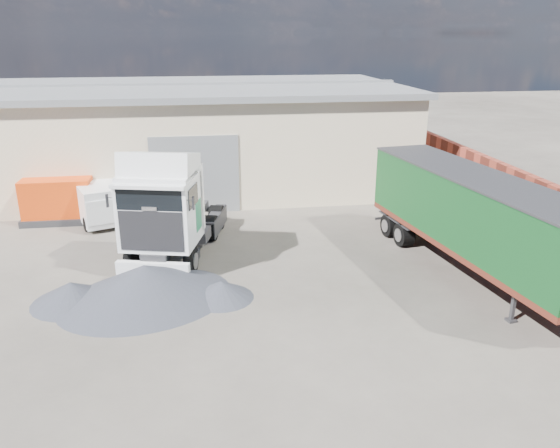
{
  "coord_description": "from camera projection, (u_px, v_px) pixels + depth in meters",
  "views": [
    {
      "loc": [
        -1.81,
        -14.59,
        7.93
      ],
      "look_at": [
        0.87,
        3.0,
        1.7
      ],
      "focal_mm": 35.0,
      "sensor_mm": 36.0,
      "label": 1
    }
  ],
  "objects": [
    {
      "name": "gravel_heap",
      "position": [
        142.0,
        284.0,
        17.05
      ],
      "size": [
        7.6,
        7.18,
        1.15
      ],
      "rotation": [
        0.0,
        0.0,
        0.38
      ],
      "color": "black",
      "rests_on": "ground"
    },
    {
      "name": "panel_van",
      "position": [
        98.0,
        200.0,
        24.27
      ],
      "size": [
        3.22,
        4.69,
        1.78
      ],
      "rotation": [
        0.0,
        0.0,
        0.37
      ],
      "color": "black",
      "rests_on": "ground"
    },
    {
      "name": "warehouse",
      "position": [
        120.0,
        136.0,
        29.68
      ],
      "size": [
        30.6,
        12.6,
        5.42
      ],
      "color": "beige",
      "rests_on": "ground"
    },
    {
      "name": "brick_boundary_wall",
      "position": [
        515.0,
        199.0,
        23.31
      ],
      "size": [
        0.35,
        26.0,
        2.5
      ],
      "primitive_type": "cube",
      "color": "maroon",
      "rests_on": "ground"
    },
    {
      "name": "tractor_unit",
      "position": [
        169.0,
        213.0,
        19.58
      ],
      "size": [
        3.93,
        6.77,
        4.32
      ],
      "rotation": [
        0.0,
        0.0,
        -0.25
      ],
      "color": "black",
      "rests_on": "ground"
    },
    {
      "name": "box_trailer",
      "position": [
        472.0,
        214.0,
        18.48
      ],
      "size": [
        3.64,
        10.73,
        3.5
      ],
      "rotation": [
        0.0,
        0.0,
        0.14
      ],
      "color": "#2D2D30",
      "rests_on": "ground"
    },
    {
      "name": "ground",
      "position": [
        267.0,
        311.0,
        16.49
      ],
      "size": [
        120.0,
        120.0,
        0.0
      ],
      "primitive_type": "plane",
      "color": "black",
      "rests_on": "ground"
    },
    {
      "name": "orange_skip",
      "position": [
        60.0,
        202.0,
        24.22
      ],
      "size": [
        3.16,
        2.0,
        1.96
      ],
      "rotation": [
        0.0,
        0.0,
        -0.01
      ],
      "color": "#2D2D30",
      "rests_on": "ground"
    }
  ]
}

